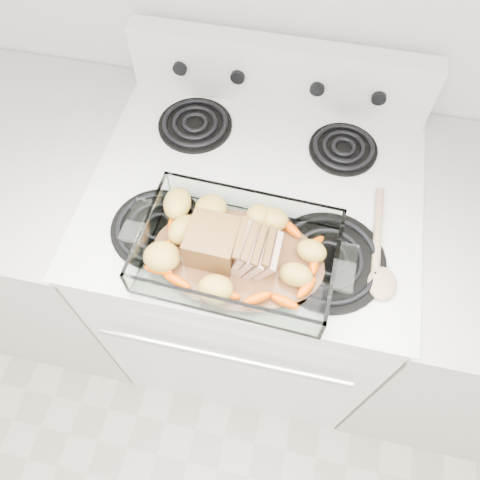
% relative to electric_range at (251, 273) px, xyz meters
% --- Properties ---
extents(electric_range, '(0.78, 0.70, 1.12)m').
position_rel_electric_range_xyz_m(electric_range, '(0.00, 0.00, 0.00)').
color(electric_range, white).
rests_on(electric_range, ground).
extents(counter_left, '(0.58, 0.68, 0.93)m').
position_rel_electric_range_xyz_m(counter_left, '(-0.67, -0.00, -0.02)').
color(counter_left, beige).
rests_on(counter_left, ground).
extents(counter_right, '(0.58, 0.68, 0.93)m').
position_rel_electric_range_xyz_m(counter_right, '(0.66, -0.00, -0.02)').
color(counter_right, beige).
rests_on(counter_right, ground).
extents(baking_dish, '(0.40, 0.26, 0.08)m').
position_rel_electric_range_xyz_m(baking_dish, '(0.00, -0.20, 0.48)').
color(baking_dish, white).
rests_on(baking_dish, electric_range).
extents(pork_roast, '(0.19, 0.10, 0.08)m').
position_rel_electric_range_xyz_m(pork_roast, '(-0.02, -0.20, 0.51)').
color(pork_roast, brown).
rests_on(pork_roast, baking_dish).
extents(roast_vegetables, '(0.40, 0.22, 0.05)m').
position_rel_electric_range_xyz_m(roast_vegetables, '(-0.00, -0.16, 0.49)').
color(roast_vegetables, '#FF4500').
rests_on(roast_vegetables, baking_dish).
extents(wooden_spoon, '(0.06, 0.28, 0.02)m').
position_rel_electric_range_xyz_m(wooden_spoon, '(0.30, -0.14, 0.46)').
color(wooden_spoon, tan).
rests_on(wooden_spoon, electric_range).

